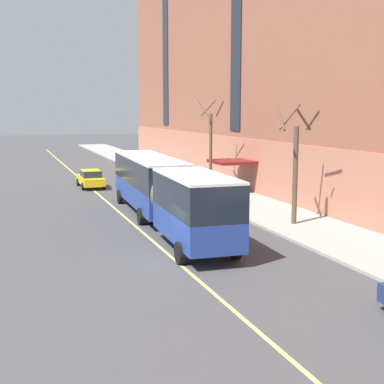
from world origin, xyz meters
name	(u,v)px	position (x,y,z in m)	size (l,w,h in m)	color
ground_plane	(184,263)	(0.00, 0.00, 0.00)	(260.00, 260.00, 0.00)	#424244
sidewalk	(322,232)	(9.04, 3.00, 0.07)	(5.24, 160.00, 0.15)	#9E9B93
city_bus	(163,189)	(1.44, 8.07, 2.15)	(3.66, 19.62, 3.71)	navy
parked_car_darkgray_2	(161,181)	(5.23, 21.53, 0.78)	(2.00, 4.68, 1.56)	#4C4C51
parked_car_black_3	(203,200)	(5.11, 11.24, 0.78)	(2.04, 4.82, 1.56)	black
taxi_cab	(91,179)	(-0.23, 24.86, 0.78)	(2.00, 4.65, 1.56)	yellow
street_tree_mid_block	(296,163)	(8.50, 5.13, 3.69)	(2.39, 2.34, 6.94)	brown
street_tree_far_uptown	(211,146)	(8.48, 18.42, 3.85)	(1.85, 1.79, 7.46)	brown
lane_centerline	(160,247)	(-0.26, 3.00, 0.00)	(0.16, 140.00, 0.01)	#E0D66B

